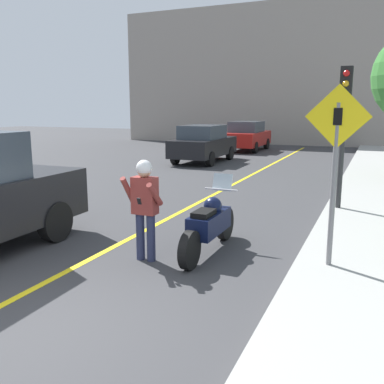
{
  "coord_description": "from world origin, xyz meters",
  "views": [
    {
      "loc": [
        3.65,
        -3.2,
        2.48
      ],
      "look_at": [
        0.68,
        3.61,
        1.0
      ],
      "focal_mm": 40.0,
      "sensor_mm": 36.0,
      "label": 1
    }
  ],
  "objects_px": {
    "crossing_sign": "(335,159)",
    "parked_car_red": "(247,136)",
    "parked_car_black": "(203,143)",
    "person_biker": "(145,200)",
    "traffic_light": "(344,110)",
    "motorcycle": "(210,224)"
  },
  "relations": [
    {
      "from": "crossing_sign",
      "to": "parked_car_black",
      "type": "height_order",
      "value": "crossing_sign"
    },
    {
      "from": "person_biker",
      "to": "parked_car_black",
      "type": "xyz_separation_m",
      "value": [
        -3.95,
        12.29,
        -0.16
      ]
    },
    {
      "from": "motorcycle",
      "to": "crossing_sign",
      "type": "bearing_deg",
      "value": -6.15
    },
    {
      "from": "motorcycle",
      "to": "crossing_sign",
      "type": "distance_m",
      "value": 2.37
    },
    {
      "from": "person_biker",
      "to": "motorcycle",
      "type": "bearing_deg",
      "value": 43.35
    },
    {
      "from": "parked_car_black",
      "to": "person_biker",
      "type": "bearing_deg",
      "value": -72.16
    },
    {
      "from": "parked_car_black",
      "to": "parked_car_red",
      "type": "height_order",
      "value": "same"
    },
    {
      "from": "traffic_light",
      "to": "crossing_sign",
      "type": "bearing_deg",
      "value": -86.9
    },
    {
      "from": "parked_car_red",
      "to": "traffic_light",
      "type": "bearing_deg",
      "value": -65.42
    },
    {
      "from": "person_biker",
      "to": "traffic_light",
      "type": "xyz_separation_m",
      "value": [
        2.61,
        4.51,
        1.4
      ]
    },
    {
      "from": "motorcycle",
      "to": "traffic_light",
      "type": "xyz_separation_m",
      "value": [
        1.79,
        3.74,
        1.91
      ]
    },
    {
      "from": "traffic_light",
      "to": "parked_car_red",
      "type": "distance_m",
      "value": 15.04
    },
    {
      "from": "person_biker",
      "to": "traffic_light",
      "type": "bearing_deg",
      "value": 59.91
    },
    {
      "from": "person_biker",
      "to": "traffic_light",
      "type": "height_order",
      "value": "traffic_light"
    },
    {
      "from": "traffic_light",
      "to": "parked_car_black",
      "type": "distance_m",
      "value": 10.3
    },
    {
      "from": "traffic_light",
      "to": "parked_car_red",
      "type": "height_order",
      "value": "traffic_light"
    },
    {
      "from": "person_biker",
      "to": "traffic_light",
      "type": "relative_size",
      "value": 0.52
    },
    {
      "from": "parked_car_red",
      "to": "person_biker",
      "type": "bearing_deg",
      "value": -78.74
    },
    {
      "from": "motorcycle",
      "to": "person_biker",
      "type": "xyz_separation_m",
      "value": [
        -0.82,
        -0.78,
        0.51
      ]
    },
    {
      "from": "crossing_sign",
      "to": "parked_car_black",
      "type": "relative_size",
      "value": 0.63
    },
    {
      "from": "crossing_sign",
      "to": "parked_car_black",
      "type": "bearing_deg",
      "value": 120.05
    },
    {
      "from": "crossing_sign",
      "to": "parked_car_red",
      "type": "bearing_deg",
      "value": 110.13
    }
  ]
}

